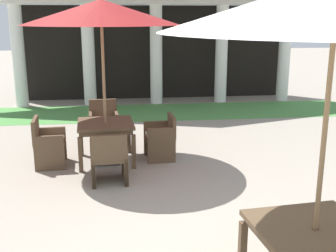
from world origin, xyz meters
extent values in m
cylinder|color=white|center=(-3.93, 8.60, 1.43)|extent=(0.36, 0.36, 2.87)
cylinder|color=white|center=(-1.96, 8.60, 1.43)|extent=(0.36, 0.36, 2.87)
cylinder|color=white|center=(0.00, 8.60, 1.43)|extent=(0.36, 0.36, 2.87)
cylinder|color=white|center=(1.96, 8.60, 1.43)|extent=(0.36, 0.36, 2.87)
cylinder|color=white|center=(3.93, 8.60, 1.43)|extent=(0.36, 0.36, 2.87)
cube|color=white|center=(0.00, 8.60, 2.99)|extent=(8.66, 0.70, 0.24)
cube|color=black|center=(0.00, 9.50, 1.43)|extent=(8.46, 0.16, 2.87)
cube|color=#519347|center=(0.00, 7.32, 0.00)|extent=(10.86, 2.12, 0.01)
cube|color=brown|center=(0.56, -0.78, 0.71)|extent=(1.11, 1.11, 0.05)
cube|color=brown|center=(0.56, -0.78, 0.65)|extent=(1.02, 1.02, 0.07)
cube|color=brown|center=(0.04, -0.35, 0.31)|extent=(0.08, 0.08, 0.62)
cube|color=brown|center=(0.98, -0.26, 0.31)|extent=(0.08, 0.08, 0.62)
cylinder|color=olive|center=(0.56, -0.78, 1.30)|extent=(0.04, 0.04, 2.59)
cube|color=brown|center=(-1.38, 3.36, 0.71)|extent=(1.03, 1.03, 0.05)
cube|color=brown|center=(-1.38, 3.36, 0.64)|extent=(0.94, 0.94, 0.08)
cube|color=brown|center=(-1.79, 2.89, 0.30)|extent=(0.07, 0.07, 0.60)
cube|color=brown|center=(-0.90, 2.95, 0.30)|extent=(0.07, 0.07, 0.60)
cube|color=brown|center=(-1.85, 3.78, 0.30)|extent=(0.07, 0.07, 0.60)
cube|color=brown|center=(-0.96, 3.84, 0.30)|extent=(0.07, 0.07, 0.60)
cube|color=#2D2D2D|center=(-1.38, 3.36, 0.03)|extent=(0.47, 0.47, 0.07)
cylinder|color=olive|center=(-1.38, 3.36, 1.29)|extent=(0.05, 0.05, 2.57)
cone|color=maroon|center=(-1.38, 3.36, 2.61)|extent=(2.65, 2.65, 0.42)
cube|color=brown|center=(-0.42, 3.43, 0.39)|extent=(0.54, 0.58, 0.07)
cube|color=silver|center=(-0.42, 3.43, 0.45)|extent=(0.49, 0.53, 0.05)
cube|color=brown|center=(-0.19, 3.44, 0.62)|extent=(0.10, 0.55, 0.39)
cube|color=brown|center=(-0.40, 3.18, 0.32)|extent=(0.50, 0.09, 0.65)
cube|color=brown|center=(-0.43, 3.68, 0.32)|extent=(0.50, 0.09, 0.65)
cube|color=brown|center=(-0.62, 3.17, 0.18)|extent=(0.06, 0.06, 0.35)
cube|color=brown|center=(-0.65, 3.66, 0.18)|extent=(0.06, 0.06, 0.35)
cube|color=brown|center=(-0.18, 3.20, 0.18)|extent=(0.06, 0.06, 0.35)
cube|color=brown|center=(-0.21, 3.69, 0.18)|extent=(0.06, 0.06, 0.35)
cube|color=brown|center=(-2.34, 3.30, 0.39)|extent=(0.54, 0.64, 0.07)
cube|color=silver|center=(-2.34, 3.30, 0.45)|extent=(0.50, 0.59, 0.05)
cube|color=brown|center=(-2.57, 3.28, 0.64)|extent=(0.10, 0.61, 0.43)
cube|color=brown|center=(-2.36, 3.58, 0.31)|extent=(0.51, 0.09, 0.61)
cube|color=brown|center=(-2.32, 3.01, 0.31)|extent=(0.51, 0.09, 0.61)
cube|color=brown|center=(-2.14, 3.59, 0.18)|extent=(0.06, 0.06, 0.35)
cube|color=brown|center=(-2.10, 3.04, 0.18)|extent=(0.06, 0.06, 0.35)
cube|color=brown|center=(-2.58, 3.56, 0.18)|extent=(0.06, 0.06, 0.35)
cube|color=brown|center=(-2.55, 3.01, 0.18)|extent=(0.06, 0.06, 0.35)
cube|color=brown|center=(-1.31, 2.40, 0.42)|extent=(0.58, 0.61, 0.07)
cube|color=silver|center=(-1.31, 2.40, 0.48)|extent=(0.53, 0.56, 0.05)
cube|color=brown|center=(-1.30, 2.13, 0.64)|extent=(0.55, 0.10, 0.38)
cube|color=brown|center=(-1.56, 2.38, 0.32)|extent=(0.10, 0.58, 0.65)
cube|color=brown|center=(-1.06, 2.42, 0.32)|extent=(0.10, 0.58, 0.65)
cube|color=brown|center=(-1.57, 2.64, 0.19)|extent=(0.06, 0.06, 0.38)
cube|color=brown|center=(-1.09, 2.68, 0.19)|extent=(0.06, 0.06, 0.38)
cube|color=brown|center=(-1.54, 2.12, 0.19)|extent=(0.06, 0.06, 0.38)
cube|color=brown|center=(-1.05, 2.16, 0.19)|extent=(0.06, 0.06, 0.38)
cube|color=brown|center=(-1.44, 4.32, 0.43)|extent=(0.58, 0.54, 0.07)
cube|color=silver|center=(-1.44, 4.32, 0.49)|extent=(0.54, 0.50, 0.05)
cube|color=brown|center=(-1.46, 4.56, 0.69)|extent=(0.55, 0.10, 0.45)
cube|color=brown|center=(-1.19, 4.34, 0.35)|extent=(0.09, 0.51, 0.69)
cube|color=brown|center=(-1.70, 4.31, 0.35)|extent=(0.09, 0.51, 0.69)
cube|color=brown|center=(-1.18, 4.12, 0.20)|extent=(0.06, 0.06, 0.39)
cube|color=brown|center=(-1.67, 4.08, 0.20)|extent=(0.06, 0.06, 0.39)
cube|color=brown|center=(-1.21, 4.57, 0.20)|extent=(0.06, 0.06, 0.39)
cube|color=brown|center=(-1.70, 4.53, 0.20)|extent=(0.06, 0.06, 0.39)
camera|label=1|loc=(-1.13, -3.98, 2.55)|focal=45.41mm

